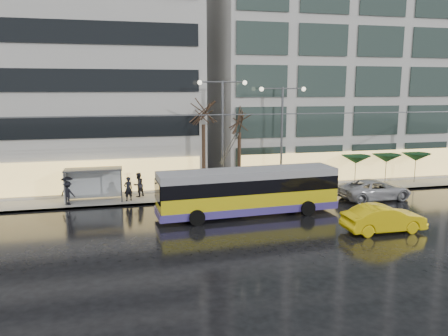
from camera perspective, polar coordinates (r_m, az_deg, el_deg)
name	(u,v)px	position (r m, az deg, el deg)	size (l,w,h in m)	color
ground	(231,241)	(25.15, 0.92, -9.54)	(140.00, 140.00, 0.00)	black
sidewalk	(214,186)	(38.68, -1.26, -2.31)	(80.00, 10.00, 0.15)	gray
kerb	(228,199)	(33.99, 0.48, -4.09)	(80.00, 0.10, 0.15)	slate
building_right	(365,48)	(48.88, 17.94, 14.68)	(32.00, 14.00, 25.00)	#B0AEA8
trolleybus	(248,193)	(29.78, 3.15, -3.27)	(12.48, 5.03, 5.73)	gold
catenary	(218,148)	(31.89, -0.79, 2.60)	(42.24, 5.12, 7.00)	#595B60
bus_shelter	(89,177)	(34.36, -17.28, -1.19)	(4.20, 1.60, 2.51)	#595B60
street_lamp_near	(223,121)	(34.71, -0.20, 6.12)	(3.96, 0.36, 9.03)	#595B60
street_lamp_far	(282,124)	(36.18, 7.58, 5.76)	(3.96, 0.36, 8.53)	#595B60
tree_a	(203,107)	(34.54, -2.72, 7.91)	(3.20, 3.20, 8.40)	black
tree_b	(239,116)	(35.43, 2.04, 6.86)	(3.20, 3.20, 7.70)	black
parasol_a	(356,159)	(39.75, 16.85, 1.07)	(2.50, 2.50, 2.65)	#595B60
parasol_b	(386,158)	(41.32, 20.46, 1.20)	(2.50, 2.50, 2.65)	#595B60
parasol_c	(416,157)	(43.05, 23.79, 1.32)	(2.50, 2.50, 2.65)	#595B60
taxi_b	(384,219)	(28.20, 20.13, -6.22)	(1.74, 5.00, 1.65)	yellow
sedan_silver	(375,189)	(36.02, 19.09, -2.67)	(2.64, 5.72, 1.59)	#ADADB2
pedestrian_a	(128,182)	(33.71, -12.43, -1.85)	(1.25, 1.26, 2.19)	black
pedestrian_b	(138,185)	(34.93, -11.12, -2.15)	(1.18, 1.16, 1.92)	black
pedestrian_c	(68,190)	(33.89, -19.76, -2.69)	(1.31, 1.12, 2.11)	black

